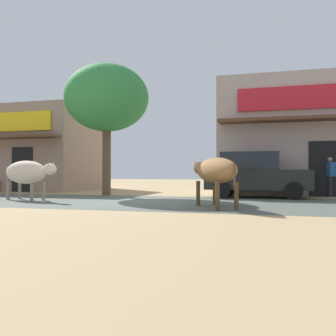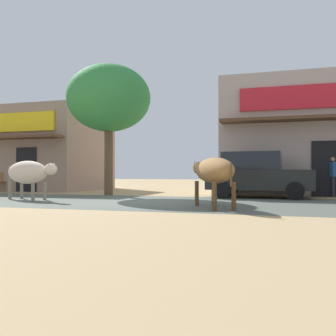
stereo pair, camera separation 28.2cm
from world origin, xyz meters
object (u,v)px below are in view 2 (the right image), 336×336
cow_near_brown (28,173)px  pedestrian_by_shop (333,173)px  roadside_tree (109,99)px  cow_far_dark (213,171)px  cafe_chair_by_doorway (1,181)px  parked_hatchback_car (258,174)px

cow_near_brown → pedestrian_by_shop: bearing=25.3°
roadside_tree → cow_near_brown: size_ratio=2.04×
roadside_tree → cow_far_dark: roadside_tree is taller
cow_near_brown → pedestrian_by_shop: pedestrian_by_shop is taller
roadside_tree → cow_far_dark: 7.25m
roadside_tree → cow_far_dark: size_ratio=1.95×
cow_near_brown → pedestrian_by_shop: size_ratio=1.71×
cow_far_dark → cafe_chair_by_doorway: (-11.43, 5.65, -0.43)m
roadside_tree → pedestrian_by_shop: roadside_tree is taller
roadside_tree → parked_hatchback_car: roadside_tree is taller
parked_hatchback_car → cafe_chair_by_doorway: size_ratio=4.02×
roadside_tree → cow_near_brown: bearing=-113.6°
roadside_tree → cafe_chair_by_doorway: bearing=168.0°
parked_hatchback_car → pedestrian_by_shop: parked_hatchback_car is taller
cow_far_dark → cafe_chair_by_doorway: 12.76m
roadside_tree → cafe_chair_by_doorway: 7.34m
cow_far_dark → cow_near_brown: bearing=170.3°
cow_far_dark → cafe_chair_by_doorway: size_ratio=2.92×
parked_hatchback_car → cow_near_brown: (-7.24, -3.34, 0.06)m
roadside_tree → cow_far_dark: bearing=-40.5°
parked_hatchback_car → pedestrian_by_shop: 2.95m
roadside_tree → pedestrian_by_shop: (8.47, 1.46, -3.01)m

